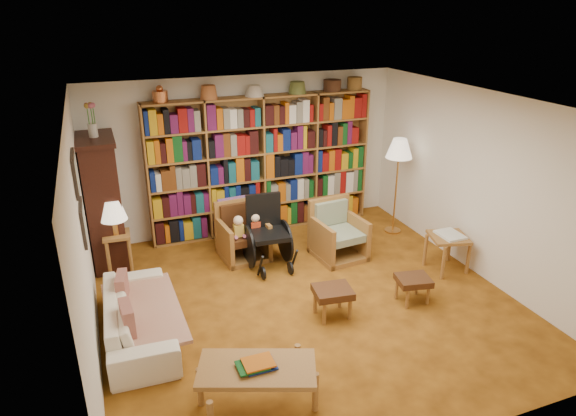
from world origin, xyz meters
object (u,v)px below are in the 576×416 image
armchair_sage (336,235)px  floor_lamp (399,152)px  armchair_leather (242,234)px  side_table_lamp (118,245)px  side_table_papers (448,241)px  footstool_a (333,294)px  footstool_b (413,282)px  wheelchair (267,234)px  sofa (139,316)px  coffee_table (257,372)px

armchair_sage → floor_lamp: (1.24, 0.40, 1.03)m
armchair_leather → side_table_lamp: bearing=177.2°
floor_lamp → side_table_papers: size_ratio=2.59×
footstool_a → side_table_lamp: bearing=138.6°
floor_lamp → side_table_papers: bearing=-90.0°
side_table_papers → footstool_b: bearing=-149.3°
footstool_a → footstool_b: bearing=-3.7°
footstool_b → side_table_lamp: bearing=148.2°
armchair_sage → floor_lamp: bearing=18.0°
wheelchair → footstool_a: size_ratio=2.10×
sofa → coffee_table: (0.90, -1.53, 0.15)m
sofa → wheelchair: (1.91, 1.13, 0.21)m
floor_lamp → armchair_sage: bearing=-162.0°
side_table_lamp → side_table_papers: bearing=-19.9°
armchair_leather → side_table_papers: size_ratio=1.38×
wheelchair → footstool_b: size_ratio=2.22×
armchair_leather → floor_lamp: (2.56, -0.09, 1.01)m
sofa → footstool_b: (3.28, -0.49, 0.02)m
wheelchair → floor_lamp: size_ratio=0.66×
armchair_leather → armchair_sage: (1.31, -0.49, -0.02)m
sofa → footstool_a: (2.20, -0.42, 0.05)m
armchair_sage → floor_lamp: floor_lamp is taller
sofa → floor_lamp: (4.20, 1.44, 1.09)m
armchair_leather → wheelchair: wheelchair is taller
wheelchair → floor_lamp: floor_lamp is taller
side_table_lamp → armchair_leather: armchair_leather is taller
sofa → footstool_a: bearing=-98.7°
side_table_lamp → floor_lamp: 4.40m
armchair_sage → side_table_papers: 1.59m
sofa → side_table_lamp: side_table_lamp is taller
wheelchair → sofa: bearing=-149.4°
side_table_lamp → footstool_a: (2.30, -2.03, -0.11)m
armchair_sage → side_table_papers: armchair_sage is taller
armchair_sage → footstool_b: (0.33, -1.52, -0.04)m
side_table_lamp → floor_lamp: (4.30, -0.17, 0.93)m
wheelchair → floor_lamp: bearing=7.7°
armchair_sage → footstool_b: 1.56m
armchair_leather → sofa: bearing=-137.1°
footstool_b → footstool_a: bearing=176.3°
armchair_sage → side_table_papers: bearing=-38.3°
side_table_papers → coffee_table: side_table_papers is taller
armchair_sage → footstool_a: 1.64m
armchair_leather → floor_lamp: bearing=-1.9°
sofa → side_table_lamp: 1.62m
side_table_lamp → footstool_b: 3.98m
wheelchair → floor_lamp: 2.48m
wheelchair → side_table_papers: (2.29, -1.07, -0.03)m
side_table_lamp → side_table_papers: (4.30, -1.55, 0.02)m
footstool_b → side_table_papers: bearing=30.7°
footstool_b → coffee_table: size_ratio=0.39×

